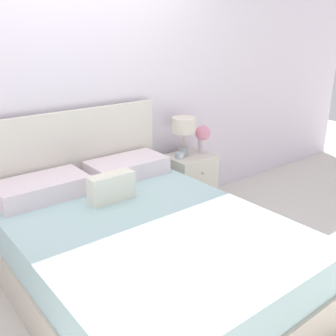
% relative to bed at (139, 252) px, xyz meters
% --- Properties ---
extents(ground_plane, '(12.00, 12.00, 0.00)m').
position_rel_bed_xyz_m(ground_plane, '(0.00, 0.95, -0.31)').
color(ground_plane, silver).
extents(wall_back, '(8.00, 0.06, 2.60)m').
position_rel_bed_xyz_m(wall_back, '(0.00, 1.02, 0.99)').
color(wall_back, white).
rests_on(wall_back, ground_plane).
extents(bed, '(1.56, 2.05, 1.13)m').
position_rel_bed_xyz_m(bed, '(0.00, 0.00, 0.00)').
color(bed, beige).
rests_on(bed, ground_plane).
extents(nightstand, '(0.44, 0.39, 0.58)m').
position_rel_bed_xyz_m(nightstand, '(1.11, 0.75, -0.02)').
color(nightstand, silver).
rests_on(nightstand, ground_plane).
extents(table_lamp, '(0.22, 0.22, 0.37)m').
position_rel_bed_xyz_m(table_lamp, '(1.06, 0.79, 0.55)').
color(table_lamp, '#A8B2BC').
rests_on(table_lamp, nightstand).
extents(flower_vase, '(0.15, 0.15, 0.27)m').
position_rel_bed_xyz_m(flower_vase, '(1.27, 0.75, 0.44)').
color(flower_vase, silver).
rests_on(flower_vase, nightstand).
extents(alarm_clock, '(0.07, 0.06, 0.06)m').
position_rel_bed_xyz_m(alarm_clock, '(0.98, 0.74, 0.30)').
color(alarm_clock, silver).
rests_on(alarm_clock, nightstand).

